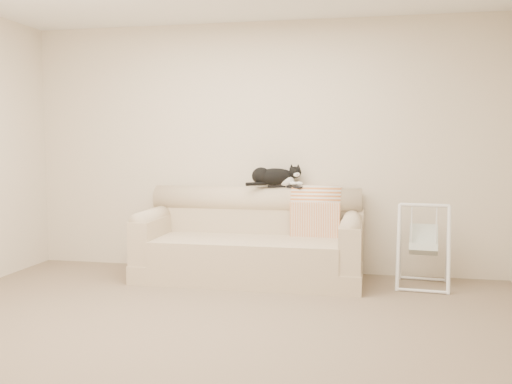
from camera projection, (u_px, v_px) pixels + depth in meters
ground_plane at (209, 329)px, 4.14m from camera, size 5.00×5.00×0.00m
room_shell at (207, 118)px, 4.01m from camera, size 5.04×4.04×2.60m
sofa at (251, 243)px, 5.69m from camera, size 2.20×0.93×0.90m
remote_a at (276, 186)px, 5.84m from camera, size 0.19×0.09×0.03m
remote_b at (295, 187)px, 5.75m from camera, size 0.17×0.13×0.02m
tuxedo_cat at (275, 177)px, 5.82m from camera, size 0.57×0.37×0.23m
throw_blanket at (316, 205)px, 5.76m from camera, size 0.49×0.38×0.58m
baby_swing at (423, 245)px, 5.35m from camera, size 0.53×0.55×0.79m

